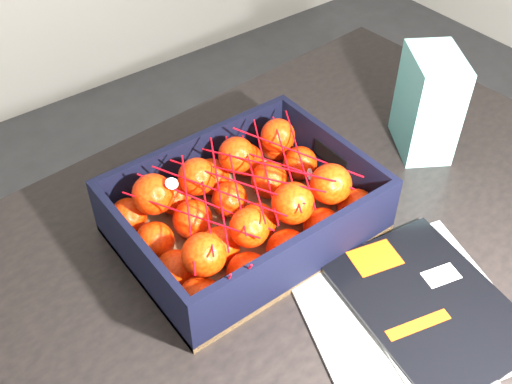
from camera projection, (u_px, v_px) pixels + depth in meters
ground at (385, 365)px, 1.66m from camera, size 3.50×3.50×0.00m
table at (301, 262)px, 1.09m from camera, size 1.25×0.89×0.75m
magazine_stack at (417, 314)px, 0.88m from camera, size 0.37×0.33×0.02m
produce_crate at (245, 216)px, 0.99m from camera, size 0.40×0.30×0.11m
clementine_heap at (245, 206)px, 0.97m from camera, size 0.37×0.28×0.12m
mesh_net at (244, 186)px, 0.93m from camera, size 0.33×0.26×0.09m
retail_carton at (428, 103)px, 1.11m from camera, size 0.14×0.16×0.20m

